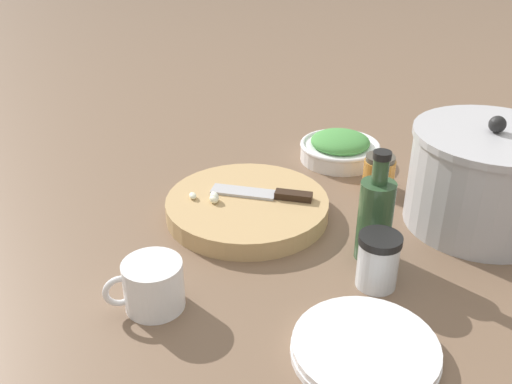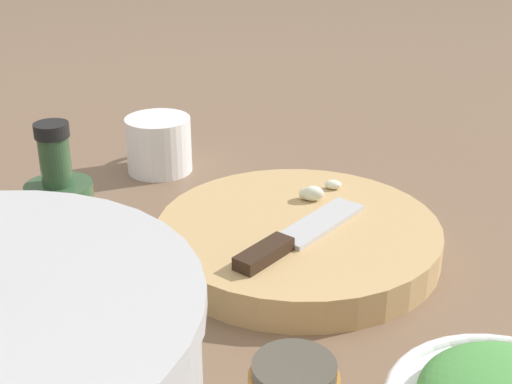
{
  "view_description": "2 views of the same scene",
  "coord_description": "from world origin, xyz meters",
  "px_view_note": "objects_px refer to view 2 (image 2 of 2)",
  "views": [
    {
      "loc": [
        0.84,
        0.15,
        0.53
      ],
      "look_at": [
        0.0,
        -0.05,
        0.06
      ],
      "focal_mm": 40.0,
      "sensor_mm": 36.0,
      "label": 1
    },
    {
      "loc": [
        -0.4,
        0.46,
        0.37
      ],
      "look_at": [
        -0.01,
        -0.02,
        0.08
      ],
      "focal_mm": 50.0,
      "sensor_mm": 36.0,
      "label": 2
    }
  ],
  "objects_px": {
    "spice_jar": "(10,258)",
    "oil_bottle": "(66,249)",
    "chef_knife": "(294,237)",
    "cutting_board": "(298,238)",
    "garlic_cloves": "(315,191)",
    "coffee_mug": "(159,144)"
  },
  "relations": [
    {
      "from": "cutting_board",
      "to": "chef_knife",
      "type": "height_order",
      "value": "chef_knife"
    },
    {
      "from": "chef_knife",
      "to": "spice_jar",
      "type": "relative_size",
      "value": 2.15
    },
    {
      "from": "spice_jar",
      "to": "oil_bottle",
      "type": "distance_m",
      "value": 0.08
    },
    {
      "from": "chef_knife",
      "to": "spice_jar",
      "type": "distance_m",
      "value": 0.27
    },
    {
      "from": "coffee_mug",
      "to": "chef_knife",
      "type": "bearing_deg",
      "value": 160.79
    },
    {
      "from": "cutting_board",
      "to": "coffee_mug",
      "type": "distance_m",
      "value": 0.28
    },
    {
      "from": "cutting_board",
      "to": "spice_jar",
      "type": "distance_m",
      "value": 0.28
    },
    {
      "from": "garlic_cloves",
      "to": "oil_bottle",
      "type": "xyz_separation_m",
      "value": [
        0.06,
        0.29,
        0.03
      ]
    },
    {
      "from": "chef_knife",
      "to": "oil_bottle",
      "type": "xyz_separation_m",
      "value": [
        0.1,
        0.19,
        0.04
      ]
    },
    {
      "from": "chef_knife",
      "to": "coffee_mug",
      "type": "distance_m",
      "value": 0.31
    },
    {
      "from": "chef_knife",
      "to": "garlic_cloves",
      "type": "xyz_separation_m",
      "value": [
        0.04,
        -0.1,
        0.0
      ]
    },
    {
      "from": "cutting_board",
      "to": "chef_knife",
      "type": "xyz_separation_m",
      "value": [
        -0.02,
        0.03,
        0.02
      ]
    },
    {
      "from": "cutting_board",
      "to": "garlic_cloves",
      "type": "distance_m",
      "value": 0.07
    },
    {
      "from": "chef_knife",
      "to": "oil_bottle",
      "type": "bearing_deg",
      "value": -116.92
    },
    {
      "from": "garlic_cloves",
      "to": "spice_jar",
      "type": "xyz_separation_m",
      "value": [
        0.13,
        0.3,
        0.0
      ]
    },
    {
      "from": "spice_jar",
      "to": "oil_bottle",
      "type": "relative_size",
      "value": 0.46
    },
    {
      "from": "cutting_board",
      "to": "chef_knife",
      "type": "bearing_deg",
      "value": 119.35
    },
    {
      "from": "chef_knife",
      "to": "spice_jar",
      "type": "height_order",
      "value": "spice_jar"
    },
    {
      "from": "garlic_cloves",
      "to": "oil_bottle",
      "type": "relative_size",
      "value": 0.34
    },
    {
      "from": "cutting_board",
      "to": "garlic_cloves",
      "type": "xyz_separation_m",
      "value": [
        0.02,
        -0.06,
        0.02
      ]
    },
    {
      "from": "coffee_mug",
      "to": "oil_bottle",
      "type": "relative_size",
      "value": 0.56
    },
    {
      "from": "cutting_board",
      "to": "garlic_cloves",
      "type": "relative_size",
      "value": 4.57
    }
  ]
}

